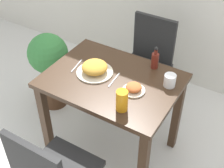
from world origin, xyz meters
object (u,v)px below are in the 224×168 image
(food_plate, at_px, (95,68))
(side_plate, at_px, (134,88))
(potted_plant_left, at_px, (50,65))
(sauce_bottle, at_px, (155,60))
(juice_glass, at_px, (122,101))
(chair_far, at_px, (147,60))
(drink_cup, at_px, (170,80))

(food_plate, relative_size, side_plate, 1.71)
(potted_plant_left, bearing_deg, sauce_bottle, 3.93)
(side_plate, height_order, juice_glass, juice_glass)
(chair_far, xyz_separation_m, food_plate, (-0.11, -0.69, 0.30))
(chair_far, height_order, sauce_bottle, sauce_bottle)
(juice_glass, xyz_separation_m, sauce_bottle, (-0.01, 0.52, -0.00))
(juice_glass, bearing_deg, chair_far, 105.12)
(drink_cup, bearing_deg, potted_plant_left, 176.50)
(chair_far, relative_size, potted_plant_left, 1.17)
(potted_plant_left, bearing_deg, chair_far, 31.50)
(food_plate, height_order, side_plate, food_plate)
(side_plate, xyz_separation_m, potted_plant_left, (-1.01, 0.25, -0.33))
(chair_far, height_order, drink_cup, chair_far)
(chair_far, distance_m, juice_glass, 1.01)
(drink_cup, height_order, potted_plant_left, drink_cup)
(side_plate, height_order, sauce_bottle, sauce_bottle)
(chair_far, relative_size, juice_glass, 6.16)
(drink_cup, height_order, juice_glass, juice_glass)
(sauce_bottle, bearing_deg, chair_far, 120.11)
(juice_glass, xyz_separation_m, potted_plant_left, (-1.02, 0.45, -0.38))
(chair_far, bearing_deg, juice_glass, -74.88)
(chair_far, xyz_separation_m, drink_cup, (0.42, -0.55, 0.30))
(side_plate, distance_m, sauce_bottle, 0.33)
(side_plate, distance_m, drink_cup, 0.26)
(food_plate, distance_m, side_plate, 0.34)
(juice_glass, bearing_deg, side_plate, 95.23)
(chair_far, distance_m, food_plate, 0.76)
(chair_far, distance_m, sauce_bottle, 0.57)
(food_plate, bearing_deg, side_plate, -5.98)
(food_plate, xyz_separation_m, potted_plant_left, (-0.66, 0.22, -0.35))
(food_plate, height_order, drink_cup, food_plate)
(side_plate, xyz_separation_m, sauce_bottle, (0.00, 0.32, 0.04))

